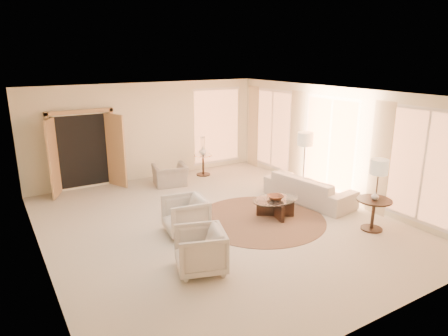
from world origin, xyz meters
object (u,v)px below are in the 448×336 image
armchair_left (185,214)px  coffee_table (275,205)px  side_table (203,163)px  end_table (374,209)px  accent_chair (170,172)px  floor_lamp_near (305,142)px  side_vase (203,151)px  end_vase (375,196)px  floor_lamp_far (379,170)px  armchair_right (200,248)px  sofa (309,188)px  bowl (276,197)px

armchair_left → coffee_table: armchair_left is taller
coffee_table → side_table: bearing=87.6°
end_table → side_table: 5.46m
coffee_table → accent_chair: bearing=108.7°
floor_lamp_near → accent_chair: bearing=137.6°
accent_chair → side_vase: (1.27, 0.39, 0.37)m
coffee_table → end_vase: size_ratio=8.76×
coffee_table → end_table: 2.09m
accent_chair → floor_lamp_near: 3.80m
floor_lamp_near → floor_lamp_far: floor_lamp_near is taller
accent_chair → side_table: bearing=-151.9°
armchair_right → floor_lamp_near: 4.75m
sofa → armchair_right: armchair_right is taller
sofa → coffee_table: 1.37m
side_table → end_vase: (1.14, -5.34, 0.36)m
armchair_right → floor_lamp_far: size_ratio=0.55×
accent_chair → armchair_left: bearing=82.6°
side_table → side_vase: bearing=0.0°
bowl → armchair_left: bearing=172.8°
armchair_right → sofa: bearing=129.8°
sofa → floor_lamp_far: 2.13m
sofa → side_table: sofa is taller
end_table → bowl: (-1.30, 1.63, -0.00)m
accent_chair → floor_lamp_far: size_ratio=0.60×
armchair_right → side_table: (2.73, 4.92, -0.03)m
side_table → end_table: bearing=-77.9°
accent_chair → floor_lamp_far: floor_lamp_far is taller
accent_chair → bowl: (1.12, -3.31, 0.07)m
side_table → floor_lamp_far: size_ratio=0.43×
armchair_right → side_vase: (2.73, 4.92, 0.35)m
side_vase → side_table: bearing=180.0°
end_table → armchair_left: bearing=151.0°
side_table → end_vase: size_ratio=3.86×
armchair_left → end_vase: size_ratio=5.09×
sofa → accent_chair: accent_chair is taller
floor_lamp_far → side_vase: size_ratio=6.02×
side_table → armchair_left: bearing=-123.5°
sofa → end_table: 1.96m
coffee_table → floor_lamp_near: 2.13m
armchair_left → bowl: size_ratio=2.38×
end_table → side_vase: size_ratio=2.85×
armchair_left → coffee_table: 2.15m
coffee_table → bowl: size_ratio=4.10×
floor_lamp_far → bowl: (-1.39, 1.58, -0.82)m
side_table → side_vase: 0.37m
floor_lamp_near → floor_lamp_far: bearing=-94.8°
armchair_left → bowl: bearing=91.3°
armchair_left → armchair_right: bearing=-8.3°
end_table → side_table: bearing=102.1°
sofa → accent_chair: (-2.45, 2.98, 0.06)m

